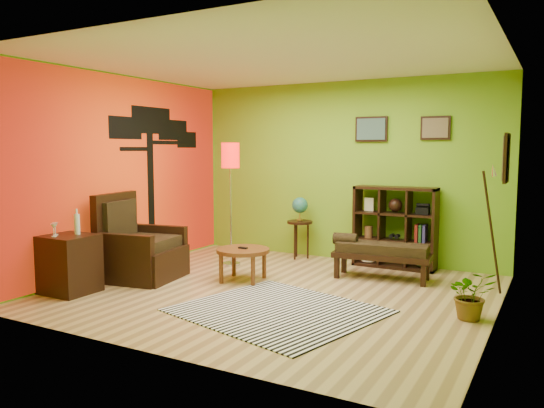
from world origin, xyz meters
The scene contains 11 objects.
ground centered at (0.00, 0.00, 0.00)m, with size 5.00×5.00×0.00m, color tan.
room_shell centered at (-0.09, 0.01, 1.80)m, with size 5.04×4.54×2.82m.
zebra_rug centered at (0.39, -0.68, 0.01)m, with size 1.96×1.76×0.01m, color white.
coffee_table centered at (-0.65, 0.28, 0.37)m, with size 0.71×0.71×0.45m.
armchair centered at (-1.98, -0.28, 0.35)m, with size 1.09×1.09×1.15m.
side_cabinet centered at (-2.20, -1.24, 0.36)m, with size 0.60×0.55×1.03m.
floor_lamp centered at (-1.31, 1.00, 1.49)m, with size 0.28×0.28×1.84m.
globe_table centered at (-0.62, 1.95, 0.75)m, with size 0.40×0.40×0.98m.
cube_shelf centered at (0.91, 2.03, 0.60)m, with size 1.20×0.35×1.20m.
bench centered at (0.91, 1.24, 0.38)m, with size 1.34×0.59×0.60m.
potted_plant centered at (2.27, 0.05, 0.20)m, with size 0.47×0.52×0.41m, color #26661E.
Camera 1 is at (3.03, -5.61, 1.76)m, focal length 35.00 mm.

